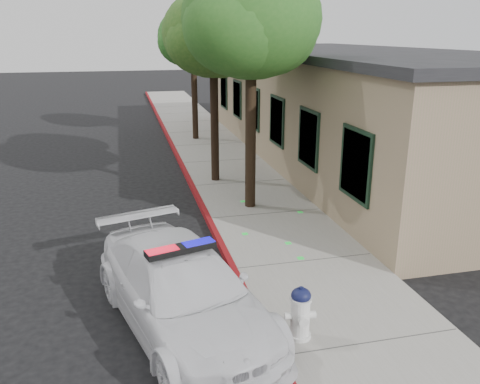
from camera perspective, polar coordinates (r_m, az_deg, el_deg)
name	(u,v)px	position (r m, az deg, el deg)	size (l,w,h in m)	color
ground	(231,275)	(10.41, -1.02, -9.67)	(120.00, 120.00, 0.00)	black
sidewalk	(265,216)	(13.40, 2.89, -2.81)	(3.20, 60.00, 0.15)	gray
red_curb	(209,221)	(13.07, -3.62, -3.35)	(0.14, 60.00, 0.16)	maroon
clapboard_building	(347,105)	(20.16, 12.29, 9.91)	(7.30, 20.89, 4.24)	#8C715C
police_car	(182,290)	(8.48, -6.71, -11.27)	(3.21, 5.20, 1.53)	silver
fire_hydrant	(300,313)	(8.08, 7.04, -13.74)	(0.52, 0.45, 0.90)	silver
street_tree_near	(252,25)	(13.14, 1.39, 18.88)	(3.68, 3.57, 6.55)	black
street_tree_mid	(213,38)	(15.81, -3.16, 17.42)	(3.14, 3.27, 6.00)	black
street_tree_far	(194,40)	(22.56, -5.39, 17.20)	(3.29, 3.08, 5.83)	black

